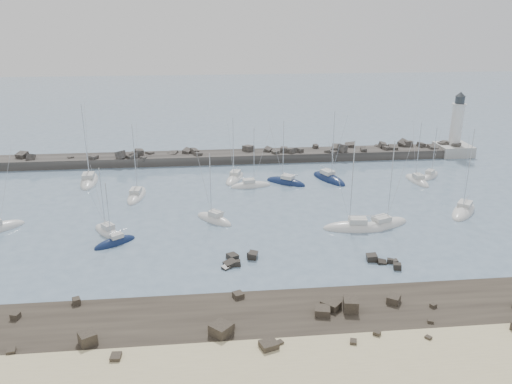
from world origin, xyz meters
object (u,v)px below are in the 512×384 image
Objects in this scene: sailboat_1 at (89,181)px; sailboat_12 at (430,176)px; lighthouse at (454,141)px; sailboat_10 at (417,181)px; sailboat_13 at (108,232)px; sailboat_14 at (286,182)px; sailboat_8 at (329,179)px; sailboat_3 at (137,196)px; sailboat_5 at (214,220)px; sailboat_6 at (235,179)px; sailboat_7 at (383,225)px; sailboat_2 at (115,243)px; sailboat_11 at (463,211)px; sailboat_4 at (251,186)px; sailboat_9 at (354,228)px.

sailboat_12 is at bearing -2.98° from sailboat_1.
sailboat_10 is at bearing -131.57° from lighthouse.
sailboat_14 is at bearing 34.06° from sailboat_13.
sailboat_8 is 1.19× the size of sailboat_10.
sailboat_1 is at bearing 137.78° from sailboat_3.
sailboat_14 is at bearing -172.47° from sailboat_8.
sailboat_6 is (4.36, 19.72, -0.01)m from sailboat_5.
sailboat_8 is 42.66m from sailboat_13.
sailboat_7 is 1.32× the size of sailboat_13.
lighthouse reaches higher than sailboat_2.
sailboat_10 is at bearing 3.19° from sailboat_3.
sailboat_3 is 0.97× the size of sailboat_7.
sailboat_11 is 30.85m from sailboat_14.
sailboat_7 is at bearing -48.12° from sailboat_4.
sailboat_9 is (-4.60, -0.71, 0.02)m from sailboat_7.
sailboat_14 is at bearing 9.80° from sailboat_3.
sailboat_6 is at bearing 171.70° from sailboat_10.
lighthouse is 1.02× the size of sailboat_8.
sailboat_6 is 0.88× the size of sailboat_11.
sailboat_12 is at bearing -128.39° from lighthouse.
sailboat_14 is at bearing -178.22° from sailboat_12.
sailboat_1 reaches higher than sailboat_11.
sailboat_1 is 1.29× the size of sailboat_10.
sailboat_9 is (-1.85, -23.00, 0.00)m from sailboat_8.
sailboat_2 is at bearing -173.43° from sailboat_11.
sailboat_2 is 0.67× the size of sailboat_11.
sailboat_6 reaches higher than sailboat_2.
sailboat_10 is 0.96× the size of sailboat_14.
sailboat_7 is 1.33× the size of sailboat_12.
sailboat_9 is (-33.68, -37.87, -2.94)m from lighthouse.
sailboat_3 is (9.75, -8.84, -0.01)m from sailboat_1.
sailboat_7 is (37.77, -16.58, -0.00)m from sailboat_3.
sailboat_4 reaches higher than sailboat_2.
lighthouse is at bearing 14.49° from sailboat_6.
sailboat_5 is at bearing 165.18° from sailboat_9.
sailboat_8 is (-2.76, 22.29, 0.01)m from sailboat_7.
sailboat_1 reaches higher than sailboat_9.
sailboat_7 is at bearing -62.24° from sailboat_14.
sailboat_6 is at bearing -165.51° from lighthouse.
sailboat_6 reaches higher than sailboat_10.
sailboat_9 is at bearing -27.53° from sailboat_3.
sailboat_1 is at bearing 177.74° from sailboat_6.
sailboat_1 is 30.80m from sailboat_5.
sailboat_6 reaches higher than sailboat_5.
sailboat_13 is (-1.62, 3.66, 0.01)m from sailboat_2.
sailboat_3 is 1.14× the size of sailboat_4.
sailboat_5 is 0.94× the size of sailboat_10.
sailboat_7 is 0.96× the size of sailboat_11.
sailboat_9 reaches higher than sailboat_3.
sailboat_14 reaches higher than sailboat_12.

